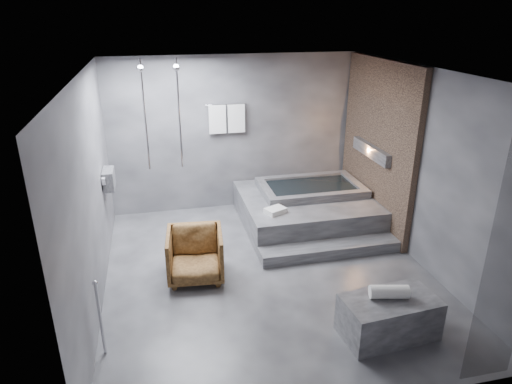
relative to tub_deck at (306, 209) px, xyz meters
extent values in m
plane|color=#2E2E31|center=(-1.05, -1.45, -0.25)|extent=(5.00, 5.00, 0.00)
cube|color=#4E4E50|center=(-1.05, -1.45, 2.55)|extent=(4.50, 5.00, 0.04)
cube|color=#39393E|center=(-1.05, 1.05, 1.15)|extent=(4.50, 0.04, 2.80)
cube|color=#39393E|center=(-1.05, -3.95, 1.15)|extent=(4.50, 0.04, 2.80)
cube|color=#39393E|center=(-3.30, -1.45, 1.15)|extent=(0.04, 5.00, 2.80)
cube|color=#39393E|center=(1.20, -1.45, 1.15)|extent=(0.04, 5.00, 2.80)
cube|color=#88684F|center=(1.14, -0.20, 1.15)|extent=(0.10, 2.40, 2.78)
cube|color=#FF9938|center=(1.06, -0.20, 1.05)|extent=(0.14, 1.20, 0.20)
cube|color=gray|center=(-3.21, -0.05, 0.85)|extent=(0.16, 0.42, 0.30)
imported|color=beige|center=(-3.20, -0.15, 0.80)|extent=(0.08, 0.08, 0.21)
imported|color=beige|center=(-3.20, 0.05, 0.78)|extent=(0.07, 0.07, 0.15)
cylinder|color=silver|center=(-2.05, 0.60, 1.65)|extent=(0.04, 0.04, 1.80)
cylinder|color=silver|center=(-2.60, 0.60, 1.65)|extent=(0.04, 0.04, 1.80)
cylinder|color=silver|center=(-1.20, 0.99, 1.70)|extent=(0.75, 0.02, 0.02)
cube|color=white|center=(-1.37, 0.97, 1.45)|extent=(0.30, 0.06, 0.50)
cube|color=white|center=(-1.03, 0.97, 1.45)|extent=(0.30, 0.06, 0.50)
cylinder|color=silver|center=(-3.20, -2.65, 0.20)|extent=(0.04, 0.04, 0.90)
cube|color=black|center=(0.60, -3.90, 1.10)|extent=(0.55, 0.01, 2.60)
cube|color=#343436|center=(0.00, 0.00, 0.00)|extent=(2.20, 2.00, 0.50)
cube|color=#343436|center=(0.00, -1.18, -0.16)|extent=(2.20, 0.36, 0.18)
cube|color=#363639|center=(-0.03, -3.05, -0.01)|extent=(1.11, 0.67, 0.48)
imported|color=#402610|center=(-2.06, -1.34, 0.10)|extent=(0.83, 0.85, 0.71)
cylinder|color=white|center=(-0.05, -3.02, 0.31)|extent=(0.46, 0.25, 0.16)
cube|color=silver|center=(-0.70, -0.55, 0.29)|extent=(0.38, 0.34, 0.08)
camera|label=1|loc=(-2.48, -6.90, 3.27)|focal=32.00mm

